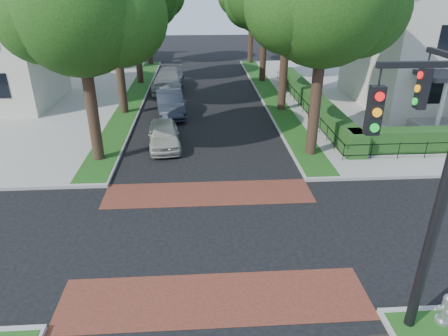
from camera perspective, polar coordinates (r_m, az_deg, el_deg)
The scene contains 17 objects.
ground at distance 14.73m, azimuth -1.87°, elevation -9.63°, with size 120.00×120.00×0.00m, color black.
sidewalk_ne at distance 37.80m, azimuth 28.47°, elevation 9.42°, with size 30.00×30.00×0.15m, color gray.
crosswalk_far at distance 17.45m, azimuth -2.23°, elevation -3.63°, with size 9.00×2.20×0.01m, color brown.
crosswalk_near at distance 12.24m, azimuth -1.33°, elevation -18.17°, with size 9.00×2.20×0.01m, color brown.
grass_strip_ne at distance 32.77m, azimuth 6.59°, elevation 10.41°, with size 1.60×29.80×0.02m, color #194213.
grass_strip_nw at distance 32.67m, azimuth -12.71°, elevation 9.92°, with size 1.60×29.80×0.02m, color #194213.
tree_right_near at distance 20.23m, azimuth 14.41°, elevation 22.24°, with size 7.75×6.67×10.66m.
tree_right_far at distance 36.83m, azimuth 6.03°, elevation 22.69°, with size 7.25×6.23×9.74m.
tree_left_near at distance 20.02m, azimuth -19.70°, elevation 20.56°, with size 7.50×6.45×10.20m.
hedge_main_road at distance 29.27m, azimuth 12.51°, elevation 9.40°, with size 1.00×18.00×1.20m, color #1F4417.
fence_main_road at distance 29.10m, azimuth 10.95°, elevation 9.14°, with size 0.06×18.00×0.90m, color black, non-canonical shape.
house_left_far at distance 46.76m, azimuth -23.99°, elevation 19.02°, with size 10.00×9.00×10.14m.
traffic_signal at distance 9.98m, azimuth 28.00°, elevation 0.34°, with size 2.17×2.00×8.00m.
parked_car_front at distance 22.37m, azimuth -8.59°, elevation 4.75°, with size 1.68×4.17×1.42m, color beige.
parked_car_middle at distance 27.91m, azimuth -7.73°, elevation 9.15°, with size 1.73×4.97×1.64m, color #1E242E.
parked_car_rear at distance 34.76m, azimuth -7.94°, elevation 12.38°, with size 2.41×5.93×1.72m, color gray.
fire_hydrant at distance 12.51m, azimuth 29.15°, elevation -17.20°, with size 0.49×0.48×0.97m.
Camera 1 is at (-0.30, -12.10, 8.40)m, focal length 32.00 mm.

